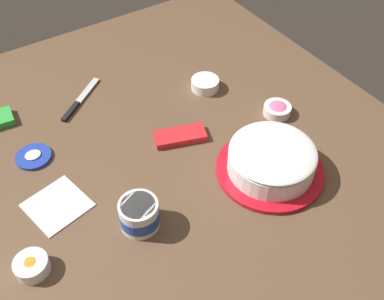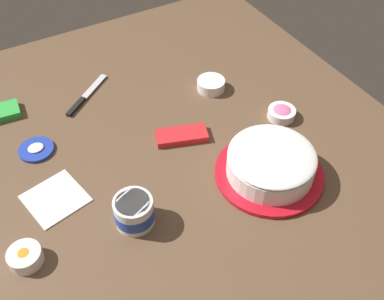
# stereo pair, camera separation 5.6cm
# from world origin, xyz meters

# --- Properties ---
(ground_plane) EXTENTS (1.54, 1.54, 0.00)m
(ground_plane) POSITION_xyz_m (0.00, 0.00, 0.00)
(ground_plane) COLOR brown
(frosted_cake) EXTENTS (0.31, 0.31, 0.10)m
(frosted_cake) POSITION_xyz_m (0.25, -0.26, 0.05)
(frosted_cake) COLOR red
(frosted_cake) RESTS_ON ground_plane
(frosting_tub) EXTENTS (0.11, 0.11, 0.09)m
(frosting_tub) POSITION_xyz_m (-0.16, -0.21, 0.04)
(frosting_tub) COLOR white
(frosting_tub) RESTS_ON ground_plane
(frosting_tub_lid) EXTENTS (0.11, 0.11, 0.02)m
(frosting_tub_lid) POSITION_xyz_m (-0.31, 0.17, 0.01)
(frosting_tub_lid) COLOR #233DAD
(frosting_tub_lid) RESTS_ON ground_plane
(spreading_knife) EXTENTS (0.20, 0.16, 0.01)m
(spreading_knife) POSITION_xyz_m (-0.10, 0.33, 0.01)
(spreading_knife) COLOR silver
(spreading_knife) RESTS_ON ground_plane
(sprinkle_bowl_blue) EXTENTS (0.10, 0.10, 0.04)m
(sprinkle_bowl_blue) POSITION_xyz_m (0.31, 0.16, 0.02)
(sprinkle_bowl_blue) COLOR white
(sprinkle_bowl_blue) RESTS_ON ground_plane
(sprinkle_bowl_orange) EXTENTS (0.08, 0.08, 0.04)m
(sprinkle_bowl_orange) POSITION_xyz_m (-0.44, -0.19, 0.02)
(sprinkle_bowl_orange) COLOR white
(sprinkle_bowl_orange) RESTS_ON ground_plane
(sprinkle_bowl_pink) EXTENTS (0.09, 0.09, 0.04)m
(sprinkle_bowl_pink) POSITION_xyz_m (0.43, -0.08, 0.02)
(sprinkle_bowl_pink) COLOR white
(sprinkle_bowl_pink) RESTS_ON ground_plane
(candy_box_lower) EXTENTS (0.17, 0.12, 0.02)m
(candy_box_lower) POSITION_xyz_m (0.10, -0.00, 0.01)
(candy_box_lower) COLOR red
(candy_box_lower) RESTS_ON ground_plane
(paper_napkin) EXTENTS (0.18, 0.18, 0.01)m
(paper_napkin) POSITION_xyz_m (-0.32, -0.04, 0.00)
(paper_napkin) COLOR white
(paper_napkin) RESTS_ON ground_plane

